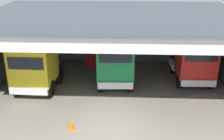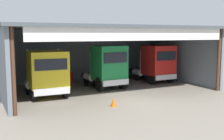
# 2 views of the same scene
# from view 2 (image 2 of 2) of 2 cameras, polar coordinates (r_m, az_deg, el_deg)

# --- Properties ---
(ground_plane) EXTENTS (80.00, 80.00, 0.00)m
(ground_plane) POSITION_cam_2_polar(r_m,az_deg,el_deg) (18.43, 4.87, -6.41)
(ground_plane) COLOR gray
(ground_plane) RESTS_ON ground
(workshop_shed) EXTENTS (16.16, 10.66, 4.98)m
(workshop_shed) POSITION_cam_2_polar(r_m,az_deg,el_deg) (23.14, -2.65, 5.25)
(workshop_shed) COLOR slate
(workshop_shed) RESTS_ON ground
(truck_yellow_right_bay) EXTENTS (2.66, 4.42, 3.33)m
(truck_yellow_right_bay) POSITION_cam_2_polar(r_m,az_deg,el_deg) (19.75, -13.27, -0.52)
(truck_yellow_right_bay) COLOR yellow
(truck_yellow_right_bay) RESTS_ON ground
(truck_green_center_right_bay) EXTENTS (2.61, 4.90, 3.48)m
(truck_green_center_right_bay) POSITION_cam_2_polar(r_m,az_deg,el_deg) (22.27, -1.06, 0.68)
(truck_green_center_right_bay) COLOR #197F3D
(truck_green_center_right_bay) RESTS_ON ground
(truck_red_yard_outside) EXTENTS (2.57, 5.22, 3.36)m
(truck_red_yard_outside) POSITION_cam_2_polar(r_m,az_deg,el_deg) (25.65, 8.95, 1.35)
(truck_red_yard_outside) COLOR red
(truck_red_yard_outside) RESTS_ON ground
(oil_drum) EXTENTS (0.58, 0.58, 0.91)m
(oil_drum) POSITION_cam_2_polar(r_m,az_deg,el_deg) (25.69, -8.77, -1.51)
(oil_drum) COLOR #B21E19
(oil_drum) RESTS_ON ground
(tool_cart) EXTENTS (0.90, 0.60, 1.00)m
(tool_cart) POSITION_cam_2_polar(r_m,az_deg,el_deg) (25.23, -9.11, -1.58)
(tool_cart) COLOR red
(tool_cart) RESTS_ON ground
(traffic_cone) EXTENTS (0.36, 0.36, 0.56)m
(traffic_cone) POSITION_cam_2_polar(r_m,az_deg,el_deg) (17.05, 0.34, -6.56)
(traffic_cone) COLOR orange
(traffic_cone) RESTS_ON ground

